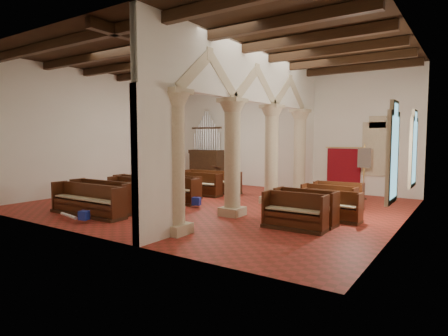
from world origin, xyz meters
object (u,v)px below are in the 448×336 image
nave_pew_0 (87,205)px  processional_banner (364,181)px  pipe_organ (207,160)px  lectern (217,178)px  aisle_pew_0 (294,217)px

nave_pew_0 → processional_banner: bearing=50.9°
pipe_organ → processional_banner: (9.23, -0.74, -0.56)m
lectern → nave_pew_0: bearing=-63.4°
processional_banner → nave_pew_0: 11.58m
nave_pew_0 → aisle_pew_0: bearing=17.1°
lectern → processional_banner: size_ratio=0.49×
processional_banner → aisle_pew_0: bearing=-103.4°
pipe_organ → nave_pew_0: pipe_organ is taller
pipe_organ → processional_banner: bearing=-4.6°
processional_banner → nave_pew_0: size_ratio=0.73×
processional_banner → nave_pew_0: bearing=-139.0°
nave_pew_0 → aisle_pew_0: (6.86, 2.20, 0.01)m
lectern → aisle_pew_0: lectern is taller
aisle_pew_0 → nave_pew_0: bearing=-163.1°
pipe_organ → aisle_pew_0: (8.89, -7.61, -1.00)m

